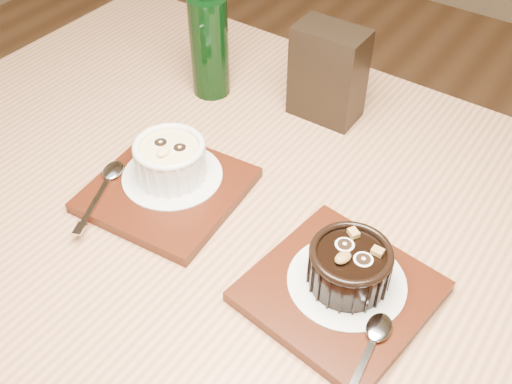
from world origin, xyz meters
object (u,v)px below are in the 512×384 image
tray_left (167,190)px  green_bottle (209,43)px  tray_right (339,291)px  table (272,280)px  ramekin_dark (350,265)px  condiment_stand (328,74)px  ramekin_white (170,158)px

tray_left → green_bottle: green_bottle is taller
tray_left → tray_right: bearing=-3.3°
table → ramekin_dark: (0.11, -0.03, 0.14)m
tray_right → tray_left: bearing=176.7°
condiment_stand → ramekin_white: bearing=-108.5°
ramekin_white → green_bottle: (-0.09, 0.20, 0.04)m
ramekin_dark → condiment_stand: size_ratio=0.63×
tray_left → tray_right: same height
tray_left → ramekin_dark: bearing=-1.0°
ramekin_dark → condiment_stand: 0.33m
ramekin_dark → table: bearing=-177.8°
table → ramekin_white: ramekin_white is taller
tray_left → ramekin_dark: 0.27m
ramekin_white → tray_right: size_ratio=0.51×
tray_right → green_bottle: size_ratio=0.83×
table → ramekin_dark: size_ratio=13.57×
condiment_stand → tray_right: bearing=-57.1°
tray_right → ramekin_white: bearing=173.0°
ramekin_white → condiment_stand: bearing=58.8°
ramekin_dark → tray_left: bearing=-166.2°
table → green_bottle: bearing=141.4°
tray_right → condiment_stand: size_ratio=1.29×
tray_right → condiment_stand: 0.34m
tray_right → ramekin_dark: 0.04m
tray_right → ramekin_dark: ramekin_dark is taller
table → tray_left: size_ratio=6.70×
ramekin_white → tray_right: 0.27m
tray_right → ramekin_dark: (0.00, 0.01, 0.04)m
tray_left → green_bottle: 0.25m
table → tray_right: (0.11, -0.04, 0.10)m
ramekin_white → tray_right: (0.27, -0.03, -0.04)m
condiment_stand → table: bearing=-73.7°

